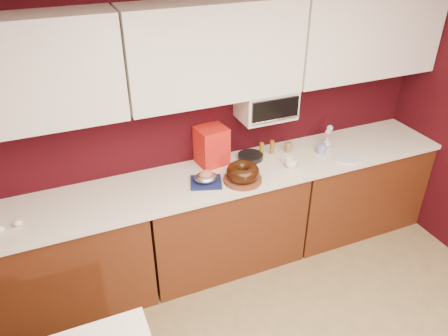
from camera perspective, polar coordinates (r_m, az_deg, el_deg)
name	(u,v)px	position (r m, az deg, el deg)	size (l,w,h in m)	color
wall_back	(208,119)	(3.58, -2.12, 6.38)	(4.00, 0.02, 2.50)	#32060C
base_cabinet_left	(60,263)	(3.59, -20.67, -11.57)	(1.31, 0.58, 0.86)	#532510
base_cabinet_center	(223,221)	(3.76, -0.17, -6.91)	(1.31, 0.58, 0.86)	#532510
base_cabinet_right	(351,187)	(4.35, 16.26, -2.44)	(1.31, 0.58, 0.86)	#532510
countertop	(223,176)	(3.50, -0.19, -1.09)	(4.00, 0.62, 0.04)	white
upper_cabinet_left	(12,76)	(3.02, -25.90, 10.81)	(1.31, 0.33, 0.70)	white
upper_cabinet_center	(215,51)	(3.22, -1.25, 14.99)	(1.31, 0.33, 0.70)	white
upper_cabinet_right	(366,33)	(3.90, 18.08, 16.39)	(1.31, 0.33, 0.70)	white
toaster_oven	(266,103)	(3.58, 5.50, 8.45)	(0.45, 0.30, 0.25)	white
toaster_oven_door	(275,110)	(3.45, 6.74, 7.50)	(0.40, 0.02, 0.18)	black
toaster_oven_handle	(276,120)	(3.47, 6.78, 6.27)	(0.02, 0.02, 0.42)	silver
cake_base	(243,179)	(3.40, 2.45, -1.50)	(0.30, 0.30, 0.03)	brown
bundt_cake	(243,172)	(3.36, 2.47, -0.55)	(0.26, 0.26, 0.11)	black
navy_towel	(206,182)	(3.37, -2.36, -1.87)	(0.24, 0.20, 0.02)	#141B4B
foil_ham_nest	(206,177)	(3.35, -2.38, -1.21)	(0.18, 0.15, 0.07)	silver
roasted_ham	(206,174)	(3.34, -2.38, -0.85)	(0.11, 0.09, 0.07)	#B46C52
pandoro_box	(212,146)	(3.57, -1.63, 2.93)	(0.24, 0.21, 0.32)	#B00B1C
dark_pan	(250,156)	(3.71, 3.48, 1.52)	(0.21, 0.21, 0.04)	black
coffee_mug	(291,162)	(3.60, 8.75, 0.76)	(0.08, 0.08, 0.09)	white
blue_jar	(321,148)	(3.86, 12.61, 2.50)	(0.07, 0.07, 0.09)	navy
flower_vase	(327,141)	(3.97, 13.27, 3.40)	(0.07, 0.07, 0.11)	#ACAFC4
flower_pink	(328,132)	(3.93, 13.43, 4.59)	(0.05, 0.05, 0.05)	pink
flower_blue	(330,128)	(3.95, 13.66, 5.06)	(0.06, 0.06, 0.06)	#8FC7E5
china_plate	(346,157)	(3.85, 15.62, 1.35)	(0.23, 0.23, 0.01)	white
amber_bottle	(262,149)	(3.76, 4.94, 2.53)	(0.04, 0.04, 0.11)	#7C6116
paper_cup	(288,147)	(3.83, 8.39, 2.75)	(0.06, 0.06, 0.09)	olive
egg_left	(0,229)	(3.24, -27.23, -7.15)	(0.06, 0.05, 0.05)	white
egg_right	(18,223)	(3.24, -25.34, -6.50)	(0.06, 0.05, 0.05)	white
amber_bottle_tall	(272,147)	(3.78, 6.29, 2.74)	(0.04, 0.04, 0.12)	brown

